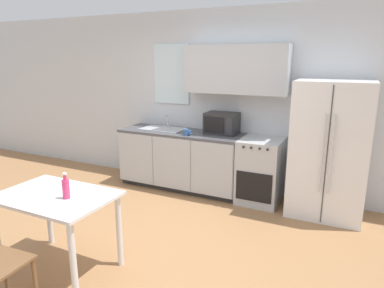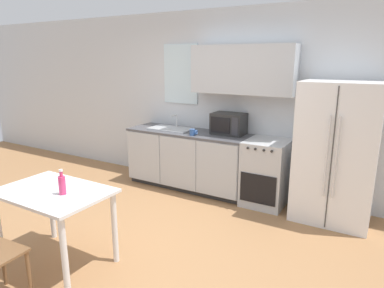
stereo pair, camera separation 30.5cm
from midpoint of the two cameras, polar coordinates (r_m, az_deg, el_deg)
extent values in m
plane|color=#9E7047|center=(4.02, -9.68, -15.81)|extent=(12.00, 12.00, 0.00)
cube|color=silver|center=(5.28, 2.45, 7.11)|extent=(12.00, 0.06, 2.70)
cube|color=silver|center=(5.56, -5.02, 11.53)|extent=(0.62, 0.04, 0.93)
cube|color=#B2B7BC|center=(4.93, 5.50, 12.27)|extent=(1.49, 0.32, 0.67)
cube|color=#333333|center=(5.51, -3.20, -6.67)|extent=(1.92, 0.57, 0.08)
cube|color=#B2B7BC|center=(5.35, -3.42, -2.38)|extent=(1.92, 0.63, 0.79)
cube|color=#B2B7BC|center=(5.43, -10.99, -2.37)|extent=(0.62, 0.01, 0.77)
cube|color=#B2B7BC|center=(5.08, -5.18, -3.30)|extent=(0.62, 0.01, 0.77)
cube|color=#B2B7BC|center=(4.80, 1.42, -4.30)|extent=(0.62, 0.01, 0.77)
cube|color=#4C4C51|center=(5.24, -3.48, 1.94)|extent=(1.94, 0.65, 0.03)
cube|color=#B7BABC|center=(4.89, 9.58, -4.43)|extent=(0.57, 0.63, 0.91)
cube|color=black|center=(4.65, 8.38, -7.16)|extent=(0.49, 0.01, 0.40)
cylinder|color=#262626|center=(4.52, 6.68, -0.51)|extent=(0.03, 0.02, 0.03)
cylinder|color=#262626|center=(4.49, 7.91, -0.65)|extent=(0.03, 0.02, 0.03)
cylinder|color=#262626|center=(4.46, 9.30, -0.81)|extent=(0.03, 0.02, 0.03)
cylinder|color=#262626|center=(4.43, 10.56, -0.96)|extent=(0.03, 0.02, 0.03)
cube|color=white|center=(4.59, 20.17, -0.96)|extent=(0.91, 0.69, 1.73)
cube|color=#3F3F3F|center=(4.26, 19.66, -2.06)|extent=(0.01, 0.01, 1.67)
cylinder|color=silver|center=(4.23, 18.99, -1.63)|extent=(0.02, 0.02, 0.95)
cylinder|color=silver|center=(4.22, 20.33, -1.77)|extent=(0.02, 0.02, 0.95)
cube|color=#B7BABC|center=(5.40, -6.47, 2.49)|extent=(0.67, 0.40, 0.02)
cylinder|color=silver|center=(5.52, -5.61, 3.87)|extent=(0.02, 0.02, 0.19)
cylinder|color=silver|center=(5.44, -6.02, 4.65)|extent=(0.02, 0.14, 0.02)
cube|color=#282828|center=(5.05, 3.26, 3.47)|extent=(0.47, 0.32, 0.31)
cube|color=black|center=(4.93, 1.91, 3.20)|extent=(0.30, 0.01, 0.23)
cube|color=#2D2D33|center=(4.84, 4.37, 2.97)|extent=(0.09, 0.01, 0.25)
cylinder|color=#335999|center=(4.96, -2.73, 1.97)|extent=(0.08, 0.08, 0.09)
torus|color=#335999|center=(4.93, -2.06, 1.95)|extent=(0.02, 0.07, 0.07)
cube|color=white|center=(3.48, -24.21, -7.96)|extent=(1.07, 0.72, 0.03)
cylinder|color=white|center=(3.15, -21.93, -18.00)|extent=(0.06, 0.06, 0.74)
cylinder|color=white|center=(4.15, -24.80, -10.28)|extent=(0.06, 0.06, 0.74)
cylinder|color=white|center=(3.51, -14.52, -13.84)|extent=(0.06, 0.06, 0.74)
cylinder|color=brown|center=(3.58, -30.98, -17.89)|extent=(0.03, 0.03, 0.43)
cylinder|color=brown|center=(3.34, -27.23, -19.78)|extent=(0.03, 0.03, 0.43)
cylinder|color=#DB386B|center=(3.32, -22.79, -7.00)|extent=(0.07, 0.07, 0.17)
cylinder|color=#DB386B|center=(3.29, -22.97, -5.19)|extent=(0.03, 0.03, 0.05)
cylinder|color=white|center=(3.28, -23.03, -4.63)|extent=(0.03, 0.03, 0.02)
camera|label=1|loc=(0.15, -92.26, -0.57)|focal=32.00mm
camera|label=2|loc=(0.15, 87.74, 0.57)|focal=32.00mm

